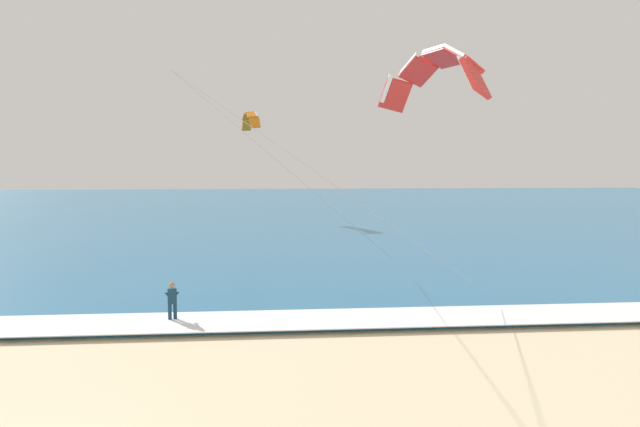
% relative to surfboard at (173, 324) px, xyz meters
% --- Properties ---
extents(sea, '(200.00, 120.00, 0.20)m').
position_rel_surfboard_xyz_m(sea, '(-1.58, 58.60, 0.07)').
color(sea, teal).
rests_on(sea, ground).
extents(surf_foam, '(200.00, 2.81, 0.04)m').
position_rel_surfboard_xyz_m(surf_foam, '(-1.58, -0.40, 0.19)').
color(surf_foam, white).
rests_on(surf_foam, sea).
extents(surfboard, '(0.71, 1.46, 0.09)m').
position_rel_surfboard_xyz_m(surfboard, '(0.00, 0.00, 0.00)').
color(surfboard, '#E04C38').
rests_on(surfboard, ground).
extents(kitesurfer, '(0.59, 0.59, 1.69)m').
position_rel_surfboard_xyz_m(kitesurfer, '(-0.00, 0.02, 0.91)').
color(kitesurfer, '#143347').
rests_on(kitesurfer, ground).
extents(kite_primary, '(13.09, 7.27, 10.43)m').
position_rel_surfboard_xyz_m(kite_primary, '(11.50, 4.36, 10.45)').
color(kite_primary, red).
extents(kite_distant, '(2.31, 5.74, 2.02)m').
position_rel_surfboard_xyz_m(kite_distant, '(1.44, 41.15, 11.29)').
color(kite_distant, orange).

